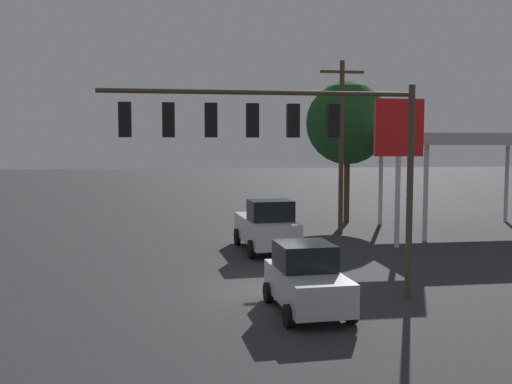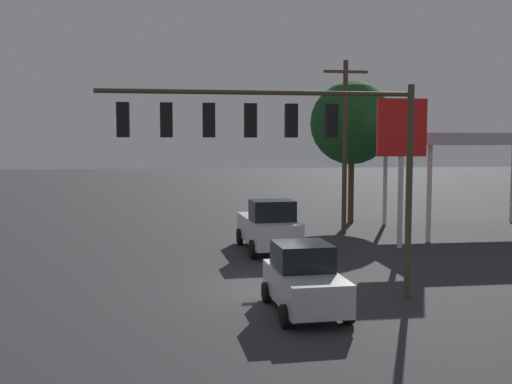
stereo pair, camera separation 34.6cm
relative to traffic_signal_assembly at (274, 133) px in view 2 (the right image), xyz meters
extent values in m
plane|color=#2D2D30|center=(0.07, -1.44, -5.19)|extent=(200.00, 200.00, 0.00)
cylinder|color=#473828|center=(-4.25, 0.03, -1.86)|extent=(0.20, 0.20, 6.66)
cylinder|color=#473828|center=(0.47, 0.03, 1.17)|extent=(9.43, 0.14, 0.14)
cube|color=black|center=(-1.75, 0.03, 0.35)|extent=(0.36, 0.28, 1.00)
sphere|color=#360505|center=(-1.75, -0.16, 0.65)|extent=(0.22, 0.22, 0.22)
sphere|color=yellow|center=(-1.75, -0.16, 0.35)|extent=(0.22, 0.22, 0.22)
sphere|color=black|center=(-1.75, -0.16, 0.05)|extent=(0.22, 0.22, 0.22)
cube|color=black|center=(-0.53, 0.03, 0.35)|extent=(0.36, 0.28, 1.00)
sphere|color=#360505|center=(-0.53, -0.16, 0.65)|extent=(0.22, 0.22, 0.22)
sphere|color=yellow|center=(-0.53, -0.16, 0.35)|extent=(0.22, 0.22, 0.22)
sphere|color=black|center=(-0.53, -0.16, 0.05)|extent=(0.22, 0.22, 0.22)
cube|color=black|center=(0.70, 0.03, 0.35)|extent=(0.36, 0.28, 1.00)
sphere|color=#360505|center=(0.70, -0.16, 0.65)|extent=(0.22, 0.22, 0.22)
sphere|color=yellow|center=(0.70, -0.16, 0.35)|extent=(0.22, 0.22, 0.22)
sphere|color=black|center=(0.70, -0.16, 0.05)|extent=(0.22, 0.22, 0.22)
cube|color=black|center=(1.93, 0.03, 0.35)|extent=(0.36, 0.28, 1.00)
sphere|color=#360505|center=(1.93, -0.16, 0.65)|extent=(0.22, 0.22, 0.22)
sphere|color=yellow|center=(1.93, -0.16, 0.35)|extent=(0.22, 0.22, 0.22)
sphere|color=black|center=(1.93, -0.16, 0.05)|extent=(0.22, 0.22, 0.22)
cube|color=black|center=(3.15, 0.03, 0.35)|extent=(0.36, 0.28, 1.00)
sphere|color=#360505|center=(3.15, -0.16, 0.65)|extent=(0.22, 0.22, 0.22)
sphere|color=yellow|center=(3.15, -0.16, 0.35)|extent=(0.22, 0.22, 0.22)
sphere|color=black|center=(3.15, -0.16, 0.05)|extent=(0.22, 0.22, 0.22)
cube|color=black|center=(4.38, 0.03, 0.35)|extent=(0.36, 0.28, 1.00)
sphere|color=#360505|center=(4.38, -0.16, 0.65)|extent=(0.22, 0.22, 0.22)
sphere|color=yellow|center=(4.38, -0.16, 0.35)|extent=(0.22, 0.22, 0.22)
sphere|color=black|center=(4.38, -0.16, 0.05)|extent=(0.22, 0.22, 0.22)
cylinder|color=#473828|center=(-6.07, -13.09, -0.53)|extent=(0.26, 0.26, 9.32)
cube|color=#473828|center=(-6.07, -13.09, 3.53)|extent=(2.40, 0.14, 0.14)
cube|color=#B2B7BC|center=(-13.62, -13.01, -0.08)|extent=(9.46, 7.33, 0.60)
cube|color=red|center=(-13.62, -16.70, -0.08)|extent=(9.46, 0.06, 0.36)
cylinder|color=silver|center=(-9.49, -16.08, -2.78)|extent=(0.24, 0.24, 4.81)
cylinder|color=silver|center=(-9.49, -9.95, -2.78)|extent=(0.24, 0.24, 4.81)
cylinder|color=silver|center=(-7.42, -8.52, -1.71)|extent=(0.24, 0.24, 6.95)
cube|color=red|center=(-7.42, -8.52, 0.43)|extent=(2.35, 0.24, 2.66)
cube|color=black|center=(-7.42, -8.65, 0.43)|extent=(1.64, 0.04, 0.93)
cube|color=silver|center=(-0.74, 1.04, -4.43)|extent=(1.89, 3.88, 0.90)
cube|color=black|center=(-0.73, 0.74, -3.60)|extent=(1.65, 1.78, 0.76)
cylinder|color=black|center=(-1.68, 2.23, -4.88)|extent=(0.25, 0.63, 0.62)
cylinder|color=black|center=(0.06, 2.32, -4.88)|extent=(0.25, 0.63, 0.62)
cylinder|color=black|center=(-1.55, -0.24, -4.88)|extent=(0.25, 0.63, 0.62)
cylinder|color=black|center=(0.19, -0.15, -4.88)|extent=(0.25, 0.63, 0.62)
cube|color=silver|center=(-1.18, -8.67, -4.24)|extent=(2.31, 5.31, 1.10)
cube|color=black|center=(-1.23, -7.77, -3.24)|extent=(1.93, 1.71, 0.90)
cylinder|color=black|center=(-2.30, -7.04, -4.79)|extent=(0.27, 0.81, 0.80)
cylinder|color=black|center=(-0.26, -6.92, -4.79)|extent=(0.27, 0.81, 0.80)
cylinder|color=black|center=(-2.09, -10.42, -4.79)|extent=(0.27, 0.81, 0.80)
cylinder|color=black|center=(-0.06, -10.29, -4.79)|extent=(0.27, 0.81, 0.80)
cylinder|color=#4C331E|center=(-7.73, -17.25, -3.00)|extent=(0.36, 0.36, 4.39)
sphere|color=#19471E|center=(-7.73, -17.25, 0.98)|extent=(5.10, 5.10, 5.10)
camera|label=1|loc=(3.14, 16.77, -0.37)|focal=40.00mm
camera|label=2|loc=(2.80, 16.82, -0.37)|focal=40.00mm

